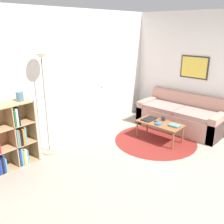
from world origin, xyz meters
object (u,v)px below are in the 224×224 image
at_px(coffee_table, 160,125).
at_px(laptop, 149,119).
at_px(cup, 164,119).
at_px(bowl, 158,124).
at_px(floor_lamp, 42,71).
at_px(vase_on_shelf, 20,96).
at_px(couch, 181,117).
at_px(bookshelf, 0,141).

relative_size(coffee_table, laptop, 2.64).
bearing_deg(cup, laptop, 119.97).
xyz_separation_m(bowl, cup, (0.28, 0.05, 0.02)).
relative_size(floor_lamp, coffee_table, 1.98).
relative_size(coffee_table, cup, 11.36).
distance_m(bowl, cup, 0.29).
bearing_deg(vase_on_shelf, laptop, -23.92).
distance_m(coffee_table, cup, 0.19).
bearing_deg(couch, floor_lamp, 155.25).
bearing_deg(vase_on_shelf, bowl, -31.45).
distance_m(floor_lamp, vase_on_shelf, 0.57).
bearing_deg(cup, floor_lamp, 148.40).
xyz_separation_m(bookshelf, bowl, (2.60, -1.34, -0.11)).
height_order(coffee_table, laptop, laptop).
relative_size(bookshelf, bowl, 8.98).
xyz_separation_m(bookshelf, laptop, (2.73, -1.03, -0.12)).
xyz_separation_m(coffee_table, vase_on_shelf, (-2.29, 1.30, 0.83)).
distance_m(coffee_table, vase_on_shelf, 2.76).
bearing_deg(laptop, bowl, -113.42).
xyz_separation_m(couch, laptop, (-0.90, 0.29, 0.12)).
xyz_separation_m(floor_lamp, laptop, (1.86, -0.98, -1.15)).
xyz_separation_m(coffee_table, laptop, (0.02, 0.27, 0.05)).
height_order(coffee_table, cup, cup).
relative_size(couch, laptop, 5.37).
bearing_deg(laptop, floor_lamp, 152.28).
bearing_deg(couch, coffee_table, 178.71).
bearing_deg(bookshelf, bowl, -27.17).
xyz_separation_m(coffee_table, bowl, (-0.12, -0.03, 0.06)).
distance_m(bookshelf, coffee_table, 3.02).
height_order(bookshelf, cup, bookshelf).
height_order(coffee_table, vase_on_shelf, vase_on_shelf).
distance_m(couch, coffee_table, 0.92).
relative_size(bowl, vase_on_shelf, 0.82).
height_order(bowl, cup, cup).
bearing_deg(coffee_table, cup, 5.17).
height_order(bookshelf, couch, bookshelf).
bearing_deg(laptop, coffee_table, -93.15).
xyz_separation_m(floor_lamp, couch, (2.76, -1.27, -1.27)).
distance_m(coffee_table, bowl, 0.14).
height_order(couch, cup, couch).
relative_size(bookshelf, coffee_table, 1.22).
distance_m(cup, vase_on_shelf, 2.87).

